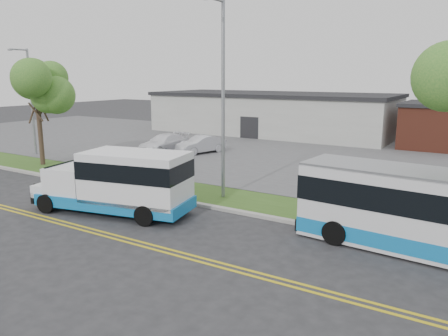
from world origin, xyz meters
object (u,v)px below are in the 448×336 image
Objects in this scene: streetlight_far at (30,98)px; parked_car_b at (164,143)px; shuttle_bus at (122,181)px; parked_car_a at (201,144)px; tree_west at (37,91)px; streetlight_near at (222,95)px; pedestrian at (167,165)px.

streetlight_far reaches higher than parked_car_b.
streetlight_far is at bearing 144.88° from shuttle_bus.
streetlight_far reaches higher than parked_car_a.
tree_west is at bearing -28.98° from streetlight_far.
streetlight_near is 1.23× the size of shuttle_bus.
parked_car_a is at bearing 129.64° from streetlight_near.
streetlight_near reaches higher than tree_west.
shuttle_bus is at bearing -120.45° from streetlight_near.
streetlight_near is at bearing -1.80° from tree_west.
pedestrian is (-4.64, 1.27, -4.18)m from streetlight_near.
shuttle_bus is 6.04m from pedestrian.
streetlight_near is 14.96m from parked_car_b.
tree_west reaches higher than parked_car_a.
pedestrian is 10.06m from parked_car_b.
pedestrian is 0.46× the size of parked_car_a.
parked_car_a is at bearing 54.79° from tree_west.
streetlight_near reaches higher than streetlight_far.
shuttle_bus is 15.48m from parked_car_a.
parked_car_b is (-6.53, 7.64, -0.25)m from pedestrian.
streetlight_near reaches higher than parked_car_a.
parked_car_a is at bearing 99.81° from shuttle_bus.
parked_car_a is 0.86× the size of parked_car_b.
pedestrian is at bearing -46.27° from parked_car_b.
pedestrian is (-2.06, 5.65, -0.47)m from shuttle_bus.
pedestrian is (10.36, 0.80, -4.07)m from tree_west.
shuttle_bus is 4.05× the size of pedestrian.
pedestrian is at bearing -5.63° from streetlight_far.
parked_car_b is (-11.17, 8.91, -4.43)m from streetlight_near.
streetlight_near is 1.19× the size of streetlight_far.
streetlight_near reaches higher than parked_car_b.
streetlight_far is 10.65m from parked_car_b.
tree_west is at bearing 146.83° from shuttle_bus.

